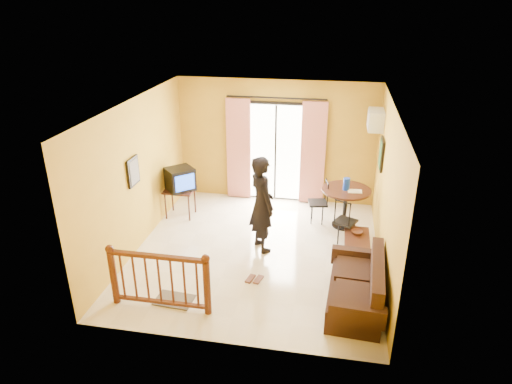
% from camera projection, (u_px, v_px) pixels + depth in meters
% --- Properties ---
extents(ground, '(5.00, 5.00, 0.00)m').
position_uv_depth(ground, '(256.00, 252.00, 8.64)').
color(ground, beige).
rests_on(ground, ground).
extents(room_shell, '(5.00, 5.00, 5.00)m').
position_uv_depth(room_shell, '(256.00, 168.00, 7.96)').
color(room_shell, white).
rests_on(room_shell, ground).
extents(balcony_door, '(2.25, 0.14, 2.46)m').
position_uv_depth(balcony_door, '(275.00, 152.00, 10.36)').
color(balcony_door, black).
rests_on(balcony_door, ground).
extents(tv_table, '(0.63, 0.52, 0.63)m').
position_uv_depth(tv_table, '(180.00, 193.00, 9.83)').
color(tv_table, black).
rests_on(tv_table, ground).
extents(television, '(0.72, 0.72, 0.48)m').
position_uv_depth(television, '(180.00, 179.00, 9.69)').
color(television, black).
rests_on(television, tv_table).
extents(picture_left, '(0.05, 0.42, 0.52)m').
position_uv_depth(picture_left, '(133.00, 171.00, 8.21)').
color(picture_left, black).
rests_on(picture_left, room_shell).
extents(dining_table, '(1.00, 1.00, 0.83)m').
position_uv_depth(dining_table, '(346.00, 197.00, 9.34)').
color(dining_table, black).
rests_on(dining_table, ground).
extents(water_jug, '(0.14, 0.14, 0.25)m').
position_uv_depth(water_jug, '(347.00, 184.00, 9.20)').
color(water_jug, '#1334B3').
rests_on(water_jug, dining_table).
extents(serving_tray, '(0.28, 0.19, 0.02)m').
position_uv_depth(serving_tray, '(355.00, 191.00, 9.15)').
color(serving_tray, white).
rests_on(serving_tray, dining_table).
extents(dining_chairs, '(1.07, 1.26, 0.95)m').
position_uv_depth(dining_chairs, '(329.00, 231.00, 9.37)').
color(dining_chairs, black).
rests_on(dining_chairs, ground).
extents(air_conditioner, '(0.31, 0.60, 0.40)m').
position_uv_depth(air_conditioner, '(376.00, 120.00, 9.19)').
color(air_conditioner, silver).
rests_on(air_conditioner, room_shell).
extents(botanical_print, '(0.05, 0.50, 0.60)m').
position_uv_depth(botanical_print, '(381.00, 154.00, 8.78)').
color(botanical_print, black).
rests_on(botanical_print, room_shell).
extents(coffee_table, '(0.46, 0.82, 0.37)m').
position_uv_depth(coffee_table, '(356.00, 242.00, 8.48)').
color(coffee_table, black).
rests_on(coffee_table, ground).
extents(bowl, '(0.25, 0.25, 0.07)m').
position_uv_depth(bowl, '(357.00, 232.00, 8.50)').
color(bowl, '#522A1C').
rests_on(bowl, coffee_table).
extents(sofa, '(0.88, 1.74, 0.81)m').
position_uv_depth(sofa, '(359.00, 289.00, 7.04)').
color(sofa, black).
rests_on(sofa, ground).
extents(standing_person, '(0.76, 0.81, 1.86)m').
position_uv_depth(standing_person, '(262.00, 204.00, 8.40)').
color(standing_person, black).
rests_on(standing_person, ground).
extents(stair_balustrade, '(1.63, 0.13, 1.04)m').
position_uv_depth(stair_balustrade, '(159.00, 277.00, 6.90)').
color(stair_balustrade, '#471E0F').
rests_on(stair_balustrade, ground).
extents(doormat, '(0.63, 0.44, 0.02)m').
position_uv_depth(doormat, '(174.00, 300.00, 7.27)').
color(doormat, '#534B43').
rests_on(doormat, ground).
extents(sandals, '(0.29, 0.27, 0.03)m').
position_uv_depth(sandals, '(254.00, 279.00, 7.79)').
color(sandals, '#522A1C').
rests_on(sandals, ground).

